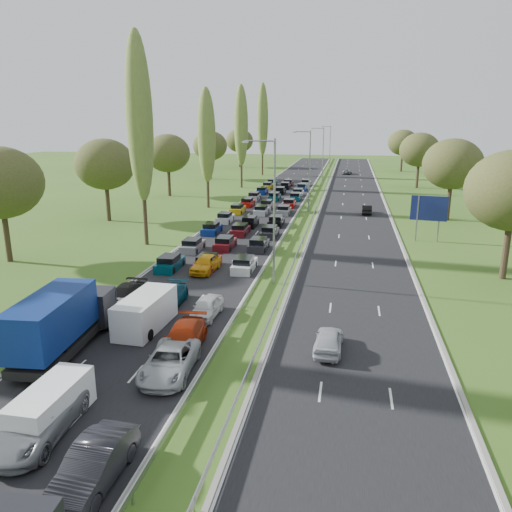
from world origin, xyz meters
The scene contains 26 objects.
ground centered at (4.50, 80.00, 0.00)m, with size 260.00×260.00×0.00m, color #36571B.
near_carriageway centered at (-2.25, 82.50, 0.00)m, with size 10.50×215.00×0.04m, color black.
far_carriageway centered at (11.25, 82.50, 0.00)m, with size 10.50×215.00×0.04m, color black.
central_reservation centered at (4.50, 82.50, 0.55)m, with size 2.36×215.00×0.32m.
lamp_columns centered at (4.50, 78.00, 6.00)m, with size 0.18×140.18×12.00m.
poplar_row centered at (-11.50, 68.17, 12.39)m, with size 2.80×127.80×22.44m.
woodland_left centered at (-22.00, 62.63, 7.68)m, with size 8.00×166.00×11.10m.
woodland_right centered at (24.00, 66.67, 7.68)m, with size 8.00×153.00×11.10m.
traffic_queue_fill centered at (-2.25, 77.76, 0.44)m, with size 9.10×68.10×0.80m.
near_car_2 centered at (-5.93, 32.70, 0.67)m, with size 2.17×4.70×1.31m, color white.
near_car_3 centered at (-5.66, 35.80, 0.73)m, with size 2.00×4.92×1.43m, color black.
near_car_6 centered at (-2.39, 19.94, 0.82)m, with size 2.64×5.74×1.59m, color gray.
near_car_7 centered at (-2.30, 36.32, 0.71)m, with size 1.93×4.76×1.38m, color #05394C.
near_car_8 centered at (-2.09, 45.09, 0.79)m, with size 1.81×4.51×1.54m, color orange.
near_car_9 centered at (1.50, 17.74, 0.82)m, with size 1.70×4.87×1.60m, color black.
near_car_10 centered at (1.33, 26.37, 0.76)m, with size 2.46×5.35×1.49m, color #A3A8AC.
near_car_11 centered at (1.12, 29.36, 0.78)m, with size 2.13×5.23×1.52m, color #932409.
near_car_12 centered at (1.00, 34.68, 0.71)m, with size 1.63×4.05×1.38m, color silver.
far_car_0 centered at (9.67, 30.78, 0.72)m, with size 1.65×4.09×1.39m, color #B1B4BB.
far_car_1 centered at (13.15, 77.87, 0.67)m, with size 1.38×3.95×1.30m, color black.
far_car_2 centered at (9.63, 135.30, 0.69)m, with size 2.23×4.83×1.34m, color gray.
blue_lorry centered at (-5.75, 27.75, 1.98)m, with size 2.51×9.04×3.82m.
white_van_front centered at (-2.24, 21.15, 0.96)m, with size 1.82×4.65×1.87m.
white_van_rear centered at (-2.36, 32.21, 1.16)m, with size 2.21×5.64×2.27m.
info_sign centered at (-9.40, 33.79, 1.37)m, with size 1.50×0.34×2.10m.
direction_sign centered at (19.40, 61.36, 3.57)m, with size 3.97×0.66×5.20m.
Camera 1 is at (10.46, 3.12, 13.34)m, focal length 35.00 mm.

